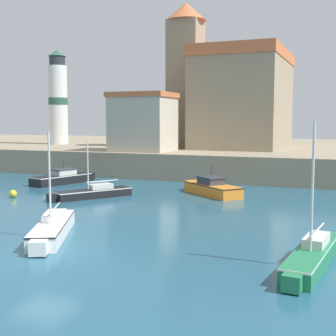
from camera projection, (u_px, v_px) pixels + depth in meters
The scene contains 11 objects.
ground_plane at pixel (44, 254), 19.79m from camera, with size 200.00×200.00×0.00m, color #235670.
quay_seawall at pixel (254, 154), 59.92m from camera, with size 120.00×40.00×2.46m, color gray.
sailboat_green_0 at pixel (312, 254), 18.22m from camera, with size 1.81×6.88×5.62m.
sailboat_white_1 at pixel (52, 228), 22.64m from camera, with size 3.87×6.50×5.11m.
motorboat_orange_2 at pixel (211, 188), 35.31m from camera, with size 5.59×4.96×2.26m.
sailboat_black_4 at pixel (93, 192), 33.92m from camera, with size 4.35×5.78×4.16m.
motorboat_black_7 at pixel (63, 178), 41.49m from camera, with size 3.38×6.46×2.20m.
mooring_buoy at pixel (13, 194), 34.09m from camera, with size 0.55×0.55×0.55m, color yellow.
church at pixel (236, 96), 53.37m from camera, with size 13.28×14.50×16.31m.
lighthouse at pixel (58, 99), 60.56m from camera, with size 2.46×2.46×12.08m.
harbor_shed_near_wharf at pixel (143, 122), 47.25m from camera, with size 6.05×5.17×5.89m.
Camera 1 is at (12.10, -15.94, 5.67)m, focal length 50.00 mm.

